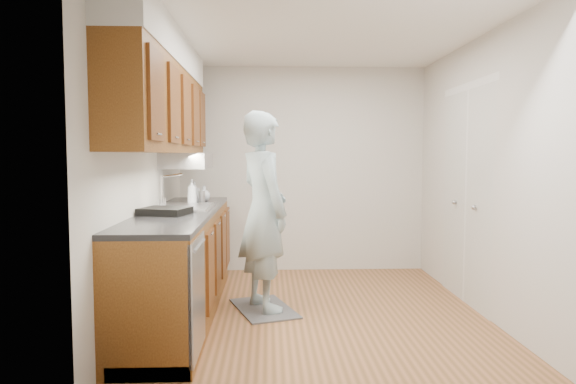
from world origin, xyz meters
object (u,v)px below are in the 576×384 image
(soap_bottle_b, at_px, (195,191))
(soap_bottle_a, at_px, (192,192))
(soap_bottle_c, at_px, (204,193))
(steel_can, at_px, (202,197))
(person, at_px, (264,198))
(dish_rack, at_px, (165,211))

(soap_bottle_b, bearing_deg, soap_bottle_a, -86.91)
(soap_bottle_c, height_order, steel_can, soap_bottle_c)
(person, distance_m, dish_rack, 0.92)
(soap_bottle_b, xyz_separation_m, soap_bottle_c, (0.09, 0.07, -0.02))
(person, distance_m, soap_bottle_a, 0.85)
(soap_bottle_c, bearing_deg, soap_bottle_b, -142.84)
(soap_bottle_b, distance_m, soap_bottle_c, 0.12)
(person, relative_size, soap_bottle_c, 12.39)
(person, xyz_separation_m, soap_bottle_a, (-0.72, 0.46, 0.02))
(person, xyz_separation_m, steel_can, (-0.64, 0.62, -0.04))
(person, xyz_separation_m, dish_rack, (-0.81, -0.44, -0.07))
(soap_bottle_b, bearing_deg, person, -45.18)
(person, height_order, soap_bottle_b, person)
(soap_bottle_b, distance_m, dish_rack, 1.19)
(soap_bottle_c, height_order, dish_rack, soap_bottle_c)
(person, bearing_deg, soap_bottle_c, 13.25)
(soap_bottle_a, xyz_separation_m, steel_can, (0.08, 0.16, -0.06))
(soap_bottle_c, xyz_separation_m, dish_rack, (-0.16, -1.25, -0.05))
(soap_bottle_a, distance_m, steel_can, 0.19)
(steel_can, bearing_deg, dish_rack, -98.82)
(steel_can, distance_m, dish_rack, 1.07)
(soap_bottle_b, height_order, soap_bottle_c, soap_bottle_b)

